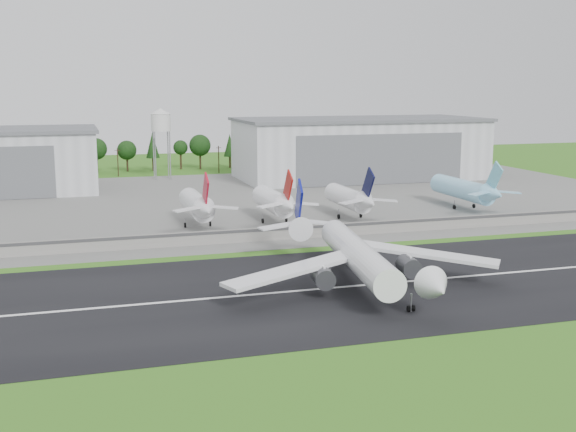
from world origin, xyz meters
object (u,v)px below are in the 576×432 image
object	(u,v)px
parked_jet_red_a	(198,205)
parked_jet_navy	(352,198)
main_airliner	(359,262)
parked_jet_red_b	(276,202)
parked_jet_skyblue	(467,190)

from	to	relation	value
parked_jet_red_a	parked_jet_navy	world-z (taller)	parked_jet_red_a
main_airliner	parked_jet_red_b	bearing A→B (deg)	-83.60
parked_jet_red_b	parked_jet_red_a	bearing A→B (deg)	179.99
parked_jet_red_b	parked_jet_navy	xyz separation A→B (m)	(23.02, -0.02, -0.11)
parked_jet_red_a	parked_jet_skyblue	size ratio (longest dim) A/B	0.84
parked_jet_red_b	parked_jet_navy	size ratio (longest dim) A/B	1.00
parked_jet_navy	parked_jet_red_a	bearing A→B (deg)	179.97
parked_jet_red_b	parked_jet_skyblue	world-z (taller)	parked_jet_skyblue
main_airliner	parked_jet_red_a	bearing A→B (deg)	-65.19
parked_jet_navy	parked_jet_skyblue	xyz separation A→B (m)	(40.91, 5.03, 0.15)
parked_jet_red_b	parked_jet_skyblue	size ratio (longest dim) A/B	0.84
parked_jet_skyblue	parked_jet_red_a	bearing A→B (deg)	-176.67
parked_jet_skyblue	parked_jet_navy	bearing A→B (deg)	-172.99
parked_jet_red_b	main_airliner	bearing A→B (deg)	-92.08
main_airliner	parked_jet_red_a	xyz separation A→B (m)	(-19.64, 67.02, 1.48)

